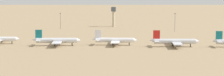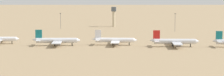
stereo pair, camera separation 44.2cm
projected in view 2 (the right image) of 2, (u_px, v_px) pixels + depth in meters
The scene contains 7 objects.
ground at pixel (115, 45), 341.76m from camera, with size 4000.00×4000.00×0.00m, color #9E8460.
parked_jet_teal_2 at pixel (56, 40), 338.38m from camera, with size 38.16×32.40×12.61m.
parked_jet_white_3 at pixel (114, 40), 341.59m from camera, with size 36.26×30.43×11.99m.
parked_jet_red_4 at pixel (174, 41), 332.44m from camera, with size 38.48×32.48×12.71m.
control_tower at pixel (114, 15), 488.20m from camera, with size 5.20×5.20×22.31m.
light_pole_west at pixel (61, 20), 464.92m from camera, with size 1.80×0.50×17.03m.
light_pole_mid at pixel (175, 21), 437.60m from camera, with size 1.80×0.50×18.33m.
Camera 2 is at (34.86, -336.61, 48.10)m, focal length 69.42 mm.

